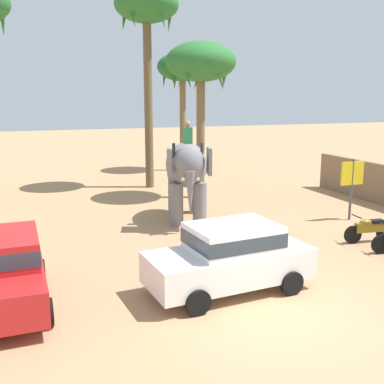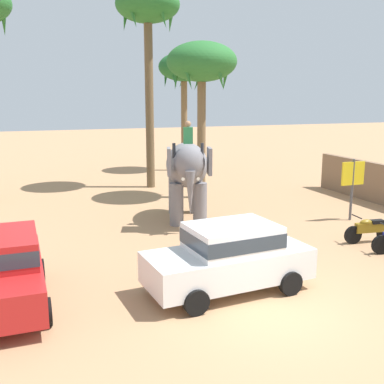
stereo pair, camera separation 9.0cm
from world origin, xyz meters
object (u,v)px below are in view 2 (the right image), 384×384
object	(u,v)px
car_parked_far_side	(3,268)
palm_tree_behind_elephant	(148,13)
car_sedan_foreground	(229,255)
motorcycle_end_of_row	(369,229)
palm_tree_far_back	(184,70)
signboard_yellow	(353,178)
palm_tree_leaning_seaward	(202,66)
elephant_with_mahout	(187,170)

from	to	relation	value
car_parked_far_side	palm_tree_behind_elephant	world-z (taller)	palm_tree_behind_elephant
car_sedan_foreground	motorcycle_end_of_row	world-z (taller)	car_sedan_foreground
palm_tree_far_back	signboard_yellow	world-z (taller)	palm_tree_far_back
palm_tree_behind_elephant	palm_tree_far_back	xyz separation A→B (m)	(3.55, 4.77, -2.45)
palm_tree_leaning_seaward	signboard_yellow	xyz separation A→B (m)	(3.97, -5.88, -4.42)
motorcycle_end_of_row	palm_tree_behind_elephant	size ratio (longest dim) A/B	0.18
car_parked_far_side	palm_tree_far_back	size ratio (longest dim) A/B	0.55
elephant_with_mahout	palm_tree_far_back	world-z (taller)	palm_tree_far_back
car_sedan_foreground	motorcycle_end_of_row	xyz separation A→B (m)	(5.97, 1.94, -0.46)
palm_tree_leaning_seaward	motorcycle_end_of_row	bearing A→B (deg)	-72.43
palm_tree_leaning_seaward	palm_tree_far_back	bearing A→B (deg)	76.39
elephant_with_mahout	palm_tree_behind_elephant	world-z (taller)	palm_tree_behind_elephant
elephant_with_mahout	car_parked_far_side	bearing A→B (deg)	-138.69
motorcycle_end_of_row	signboard_yellow	distance (m)	3.13
motorcycle_end_of_row	palm_tree_behind_elephant	world-z (taller)	palm_tree_behind_elephant
car_parked_far_side	car_sedan_foreground	bearing A→B (deg)	-10.81
elephant_with_mahout	motorcycle_end_of_row	world-z (taller)	elephant_with_mahout
car_sedan_foreground	signboard_yellow	bearing A→B (deg)	31.89
car_sedan_foreground	palm_tree_behind_elephant	xyz separation A→B (m)	(1.70, 13.73, 7.88)
car_sedan_foreground	elephant_with_mahout	world-z (taller)	elephant_with_mahout
car_parked_far_side	palm_tree_far_back	xyz separation A→B (m)	(10.47, 17.50, 5.43)
elephant_with_mahout	palm_tree_leaning_seaward	size ratio (longest dim) A/B	0.56
palm_tree_behind_elephant	car_sedan_foreground	bearing A→B (deg)	-97.08
car_sedan_foreground	car_parked_far_side	xyz separation A→B (m)	(-5.22, 1.00, 0.00)
motorcycle_end_of_row	signboard_yellow	world-z (taller)	signboard_yellow
palm_tree_far_back	palm_tree_leaning_seaward	bearing A→B (deg)	-103.61
motorcycle_end_of_row	palm_tree_leaning_seaward	xyz separation A→B (m)	(-2.68, 8.45, 5.65)
elephant_with_mahout	palm_tree_behind_elephant	distance (m)	9.80
palm_tree_behind_elephant	signboard_yellow	world-z (taller)	palm_tree_behind_elephant
car_sedan_foreground	palm_tree_leaning_seaward	world-z (taller)	palm_tree_leaning_seaward
palm_tree_behind_elephant	signboard_yellow	xyz separation A→B (m)	(5.55, -9.21, -7.12)
car_parked_far_side	motorcycle_end_of_row	world-z (taller)	car_parked_far_side
elephant_with_mahout	car_sedan_foreground	bearing A→B (deg)	-100.74
palm_tree_far_back	palm_tree_leaning_seaward	distance (m)	8.34
elephant_with_mahout	palm_tree_behind_elephant	bearing A→B (deg)	86.47
palm_tree_behind_elephant	palm_tree_leaning_seaward	bearing A→B (deg)	-64.55
car_parked_far_side	signboard_yellow	world-z (taller)	signboard_yellow
car_parked_far_side	palm_tree_far_back	bearing A→B (deg)	59.12
elephant_with_mahout	motorcycle_end_of_row	xyz separation A→B (m)	(4.70, -4.75, -1.53)
elephant_with_mahout	palm_tree_behind_elephant	xyz separation A→B (m)	(0.43, 7.03, 6.82)
elephant_with_mahout	signboard_yellow	distance (m)	6.38
car_sedan_foreground	palm_tree_behind_elephant	size ratio (longest dim) A/B	0.42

